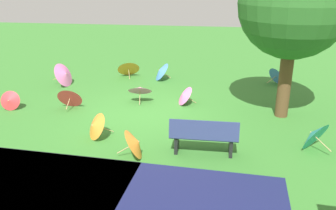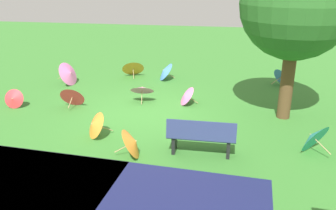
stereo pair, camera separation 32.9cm
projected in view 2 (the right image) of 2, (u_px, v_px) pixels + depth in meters
ground at (147, 113)px, 10.80m from camera, size 40.00×40.00×0.00m
park_bench at (201, 137)px, 8.13m from camera, size 1.60×0.50×0.90m
shade_tree at (297, 5)px, 9.35m from camera, size 3.04×3.04×4.80m
parasol_pink_0 at (142, 89)px, 11.60m from camera, size 0.87×0.82×0.72m
parasol_blue_0 at (282, 76)px, 13.44m from camera, size 0.79×0.82×0.70m
parasol_teal_0 at (313, 137)px, 8.27m from camera, size 0.95×0.97×0.81m
parasol_pink_1 at (186, 95)px, 11.41m from camera, size 0.77×0.82×0.63m
parasol_red_0 at (13, 99)px, 11.10m from camera, size 0.66×0.56×0.63m
parasol_blue_1 at (165, 71)px, 14.11m from camera, size 0.84×0.97×0.74m
parasol_pink_2 at (69, 73)px, 13.44m from camera, size 0.89×1.01×0.91m
parasol_orange_2 at (133, 142)px, 8.08m from camera, size 0.76×0.83×0.73m
parasol_orange_4 at (133, 67)px, 14.60m from camera, size 1.10×1.01×0.81m
parasol_red_4 at (73, 95)px, 11.20m from camera, size 0.81×0.75×0.76m
parasol_orange_5 at (94, 125)px, 9.06m from camera, size 0.83×0.86×0.70m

